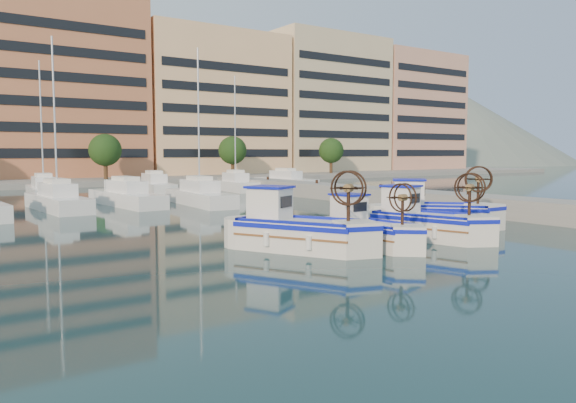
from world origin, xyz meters
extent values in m
plane|color=#1A4146|center=(0.00, 0.00, 0.00)|extent=(300.00, 300.00, 0.00)
cube|color=gray|center=(13.00, 8.00, 0.60)|extent=(3.00, 60.00, 1.20)
cube|color=gray|center=(0.00, 67.00, 0.30)|extent=(180.00, 40.00, 0.60)
cube|color=#C0714A|center=(1.00, 65.00, 13.10)|extent=(22.00, 14.00, 25.00)
cube|color=black|center=(1.00, 58.00, 13.10)|extent=(20.24, 0.12, 22.50)
cube|color=#FAC28B|center=(24.00, 65.00, 11.60)|extent=(23.00, 14.00, 22.00)
cube|color=black|center=(24.00, 58.00, 11.60)|extent=(21.16, 0.12, 19.80)
cube|color=beige|center=(47.00, 65.00, 12.60)|extent=(22.00, 14.00, 24.00)
cube|color=black|center=(47.00, 58.00, 12.60)|extent=(20.24, 0.12, 21.60)
cube|color=tan|center=(69.00, 65.00, 12.10)|extent=(21.00, 14.00, 23.00)
cube|color=black|center=(69.00, 58.00, 12.10)|extent=(19.32, 0.12, 20.70)
cylinder|color=#3F2B19|center=(4.00, 53.50, 1.50)|extent=(0.50, 0.50, 3.00)
sphere|color=#224418|center=(4.00, 53.50, 4.20)|extent=(4.00, 4.00, 4.00)
cylinder|color=#3F2B19|center=(22.00, 53.50, 1.50)|extent=(0.50, 0.50, 3.00)
sphere|color=#224418|center=(22.00, 53.50, 4.20)|extent=(4.00, 4.00, 4.00)
cylinder|color=#3F2B19|center=(40.00, 53.50, 1.50)|extent=(0.50, 0.50, 3.00)
sphere|color=#224418|center=(40.00, 53.50, 4.20)|extent=(4.00, 4.00, 4.00)
cone|color=slate|center=(140.00, 110.00, 0.00)|extent=(160.00, 160.00, 50.00)
cube|color=white|center=(-8.39, 22.70, 0.50)|extent=(2.65, 8.85, 1.00)
cylinder|color=silver|center=(-8.39, 22.70, 6.00)|extent=(0.12, 0.12, 11.00)
cube|color=white|center=(-3.46, 23.49, 0.50)|extent=(2.79, 9.87, 1.00)
cube|color=white|center=(1.28, 21.05, 0.50)|extent=(2.94, 9.56, 1.00)
cylinder|color=silver|center=(1.28, 21.05, 6.00)|extent=(0.12, 0.12, 11.00)
cube|color=white|center=(-7.11, 33.66, 0.50)|extent=(3.05, 9.08, 1.00)
cylinder|color=silver|center=(-7.11, 33.66, 6.00)|extent=(0.12, 0.12, 11.00)
cube|color=white|center=(3.22, 35.18, 0.50)|extent=(3.48, 9.40, 1.00)
cube|color=white|center=(10.82, 32.66, 0.50)|extent=(2.96, 7.48, 1.00)
cylinder|color=silver|center=(10.82, 32.66, 6.00)|extent=(0.12, 0.12, 11.00)
cube|color=white|center=(18.74, 35.30, 0.50)|extent=(2.76, 9.27, 1.00)
cube|color=silver|center=(-4.03, 0.86, 0.60)|extent=(4.03, 5.17, 1.19)
cube|color=#0E18B8|center=(-4.03, 0.86, 1.05)|extent=(4.15, 5.33, 0.18)
cube|color=blue|center=(-4.03, 0.86, 0.98)|extent=(3.41, 4.54, 0.07)
cube|color=white|center=(-4.67, 2.06, 1.82)|extent=(1.79, 1.89, 1.25)
cube|color=#0E18B8|center=(-4.67, 2.06, 2.50)|extent=(2.02, 2.12, 0.09)
cylinder|color=#331E14|center=(-3.08, -0.95, 1.85)|extent=(0.14, 0.14, 1.32)
cylinder|color=brown|center=(-3.08, -0.95, 2.56)|extent=(0.47, 0.45, 0.32)
torus|color=#331E14|center=(-3.23, -1.03, 2.56)|extent=(0.69, 1.21, 1.33)
torus|color=#331E14|center=(-2.93, -0.87, 2.56)|extent=(0.69, 1.21, 1.33)
cube|color=silver|center=(-1.19, -0.06, 0.50)|extent=(2.04, 4.15, 1.01)
cube|color=#0E18B8|center=(-1.19, -0.06, 0.89)|extent=(2.10, 4.28, 0.15)
cube|color=blue|center=(-1.19, -0.06, 0.83)|extent=(1.63, 3.72, 0.06)
cube|color=white|center=(-1.28, 1.09, 1.53)|extent=(1.15, 1.33, 1.06)
cube|color=#0E18B8|center=(-1.28, 1.09, 2.11)|extent=(1.31, 1.48, 0.08)
cylinder|color=#331E14|center=(-1.05, -1.78, 1.56)|extent=(0.12, 0.12, 1.11)
cylinder|color=brown|center=(-1.05, -1.78, 2.16)|extent=(0.33, 0.29, 0.27)
torus|color=#331E14|center=(-1.20, -1.79, 2.16)|extent=(0.16, 1.12, 1.12)
torus|color=#331E14|center=(-0.91, -1.77, 2.16)|extent=(0.16, 1.12, 1.12)
cube|color=silver|center=(2.32, -0.01, 0.56)|extent=(3.11, 4.86, 1.13)
cube|color=#0E18B8|center=(2.32, -0.01, 0.99)|extent=(3.21, 5.01, 0.17)
cube|color=blue|center=(2.32, -0.01, 0.92)|extent=(2.58, 4.31, 0.06)
cube|color=white|center=(1.96, 1.22, 1.72)|extent=(1.52, 1.67, 1.18)
cube|color=#0E18B8|center=(1.96, 1.22, 2.36)|extent=(1.72, 1.87, 0.09)
cylinder|color=#331E14|center=(2.86, -1.87, 1.75)|extent=(0.13, 0.13, 1.24)
cylinder|color=brown|center=(2.86, -1.87, 2.41)|extent=(0.41, 0.38, 0.30)
torus|color=#331E14|center=(2.70, -1.91, 2.41)|extent=(0.42, 1.23, 1.25)
torus|color=#331E14|center=(3.01, -1.82, 2.41)|extent=(0.42, 1.23, 1.25)
cube|color=silver|center=(5.49, 2.19, 0.60)|extent=(4.84, 4.79, 1.19)
cube|color=#0E18B8|center=(5.49, 2.19, 1.05)|extent=(4.98, 4.94, 0.18)
cube|color=blue|center=(5.49, 2.19, 0.98)|extent=(4.18, 4.14, 0.07)
cube|color=white|center=(4.51, 3.14, 1.82)|extent=(1.93, 1.92, 1.25)
cube|color=#0E18B8|center=(4.51, 3.14, 2.50)|extent=(2.17, 2.17, 0.09)
cylinder|color=#331E14|center=(6.95, 0.76, 1.85)|extent=(0.14, 0.14, 1.32)
cylinder|color=brown|center=(6.95, 0.76, 2.55)|extent=(0.48, 0.48, 0.32)
torus|color=#331E14|center=(6.83, 0.64, 2.55)|extent=(1.00, 0.99, 1.33)
torus|color=#331E14|center=(7.07, 0.88, 2.55)|extent=(1.00, 0.99, 1.33)
camera|label=1|loc=(-16.87, -16.99, 3.89)|focal=35.00mm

